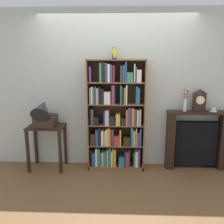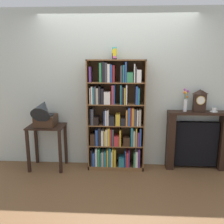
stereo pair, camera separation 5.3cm
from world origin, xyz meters
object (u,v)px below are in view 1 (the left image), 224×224
flower_vase (185,101)px  cup_stack (114,53)px  gramophone (44,114)px  mantel_clock (199,100)px  fireplace_mantel (196,140)px  bookshelf (116,121)px  side_table_left (47,137)px  teacup_with_saucer (213,110)px

flower_vase → cup_stack: bearing=-179.3°
gramophone → cup_stack: bearing=8.8°
cup_stack → mantel_clock: cup_stack is taller
cup_stack → fireplace_mantel: 1.96m
bookshelf → side_table_left: 1.17m
cup_stack → teacup_with_saucer: (1.60, 0.01, -0.88)m
side_table_left → mantel_clock: (2.47, 0.10, 0.62)m
mantel_clock → side_table_left: bearing=-177.6°
cup_stack → fireplace_mantel: (1.36, 0.02, -1.41)m
cup_stack → side_table_left: cup_stack is taller
flower_vase → teacup_with_saucer: flower_vase is taller
gramophone → fireplace_mantel: bearing=4.5°
flower_vase → teacup_with_saucer: (0.46, -0.01, -0.14)m
bookshelf → side_table_left: bearing=-176.8°
cup_stack → teacup_with_saucer: size_ratio=1.40×
gramophone → mantel_clock: bearing=4.1°
mantel_clock → teacup_with_saucer: mantel_clock is taller
gramophone → flower_vase: (2.25, 0.19, 0.18)m
teacup_with_saucer → bookshelf: bearing=-178.5°
fireplace_mantel → mantel_clock: bearing=-99.3°
teacup_with_saucer → cup_stack: bearing=-179.8°
gramophone → flower_vase: size_ratio=1.44×
side_table_left → mantel_clock: size_ratio=2.05×
fireplace_mantel → mantel_clock: size_ratio=2.73×
gramophone → teacup_with_saucer: size_ratio=4.09×
side_table_left → fireplace_mantel: size_ratio=0.75×
side_table_left → cup_stack: bearing=5.1°
bookshelf → mantel_clock: (1.34, 0.04, 0.34)m
teacup_with_saucer → gramophone: bearing=-176.2°
gramophone → flower_vase: 2.27m
fireplace_mantel → side_table_left: bearing=-177.2°
mantel_clock → teacup_with_saucer: size_ratio=2.79×
side_table_left → mantel_clock: 2.55m
mantel_clock → bookshelf: bearing=-178.3°
bookshelf → teacup_with_saucer: size_ratio=13.95×
gramophone → mantel_clock: mantel_clock is taller
teacup_with_saucer → fireplace_mantel: bearing=175.8°
bookshelf → mantel_clock: bearing=1.7°
fireplace_mantel → mantel_clock: mantel_clock is taller
side_table_left → gramophone: size_ratio=1.40×
cup_stack → flower_vase: 1.36m
side_table_left → flower_vase: bearing=2.9°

